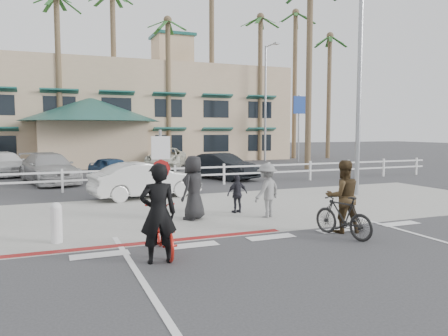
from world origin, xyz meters
name	(u,v)px	position (x,y,z in m)	size (l,w,h in m)	color
ground	(283,244)	(0.00, 0.00, 0.00)	(140.00, 140.00, 0.00)	#333335
bike_path	(337,269)	(0.00, -2.00, 0.00)	(12.00, 16.00, 0.01)	#333335
sidewalk_plaza	(214,210)	(0.00, 4.50, 0.01)	(22.00, 7.00, 0.01)	gray
cross_street	(179,193)	(0.00, 8.50, 0.00)	(40.00, 5.00, 0.01)	#333335
parking_lot	(135,173)	(0.00, 18.00, 0.00)	(50.00, 16.00, 0.01)	#333335
curb_red	(142,243)	(-3.00, 1.20, 0.01)	(7.00, 0.25, 0.02)	maroon
rail_fence	(177,176)	(0.50, 10.50, 0.50)	(29.40, 0.16, 1.00)	silver
building	(129,96)	(2.00, 31.00, 5.65)	(28.00, 16.00, 11.30)	#CAAD8A
sign_post	(161,175)	(-2.30, 2.20, 1.45)	(0.50, 0.10, 2.90)	gray
bollard_0	(56,223)	(-4.80, 2.00, 0.47)	(0.26, 0.26, 0.95)	silver
streetlight_0	(359,81)	(6.50, 5.50, 4.50)	(0.60, 2.00, 9.00)	gray
streetlight_1	(265,104)	(12.00, 24.00, 4.75)	(0.60, 2.00, 9.50)	gray
info_sign	(299,127)	(14.00, 22.00, 2.80)	(1.20, 0.16, 5.60)	navy
palm_3	(58,68)	(-4.00, 25.00, 7.00)	(4.00, 4.00, 14.00)	#205421
palm_4	(114,66)	(0.00, 26.00, 7.50)	(4.00, 4.00, 15.00)	#205421
palm_5	(168,80)	(4.00, 25.00, 6.50)	(4.00, 4.00, 13.00)	#205421
palm_6	(212,59)	(8.00, 26.00, 8.50)	(4.00, 4.00, 17.00)	#205421
palm_7	(260,78)	(12.00, 25.00, 7.00)	(4.00, 4.00, 14.00)	#205421
palm_8	(295,75)	(16.00, 26.00, 7.50)	(4.00, 4.00, 15.00)	#205421
palm_9	(329,87)	(19.00, 25.00, 6.50)	(4.00, 4.00, 13.00)	#205421
palm_11	(309,62)	(11.00, 16.00, 7.00)	(4.00, 4.00, 14.00)	#205421
bike_red	(164,231)	(-2.73, 0.24, 0.49)	(0.65, 1.87, 0.98)	#A01911
rider_red	(158,213)	(-2.99, -0.35, 0.98)	(0.72, 0.47, 1.97)	black
bike_black	(343,216)	(1.64, -0.01, 0.51)	(0.48, 1.70, 1.02)	black
rider_black	(343,196)	(1.95, 0.42, 0.92)	(0.89, 0.70, 1.84)	#3D2D18
pedestrian_a	(267,191)	(1.05, 2.82, 0.81)	(1.04, 0.60, 1.61)	slate
pedestrian_child	(237,194)	(0.52, 3.79, 0.61)	(0.71, 0.30, 1.21)	#22222A
pedestrian_b	(194,188)	(-1.06, 3.34, 0.93)	(0.91, 0.59, 1.86)	black
car_white_sedan	(146,180)	(-1.49, 7.93, 0.68)	(1.44, 4.14, 1.37)	silver
lot_car_1	(49,168)	(-4.88, 14.25, 0.73)	(2.04, 5.02, 1.46)	#9C9C9C
lot_car_2	(113,169)	(-1.86, 13.95, 0.61)	(1.44, 3.58, 1.22)	navy
lot_car_3	(222,166)	(3.61, 12.72, 0.68)	(1.44, 4.12, 1.36)	black
lot_car_4	(5,164)	(-7.19, 19.03, 0.66)	(1.85, 4.55, 1.32)	silver
lot_car_5	(166,158)	(2.52, 20.28, 0.69)	(2.31, 5.00, 1.39)	silver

